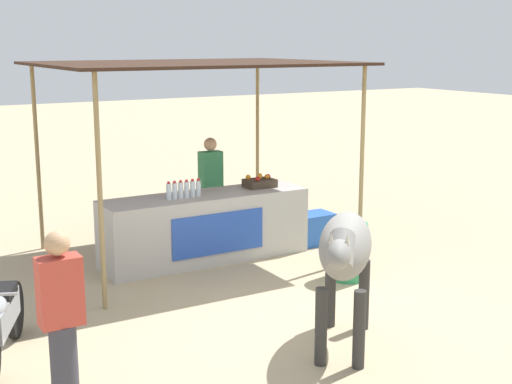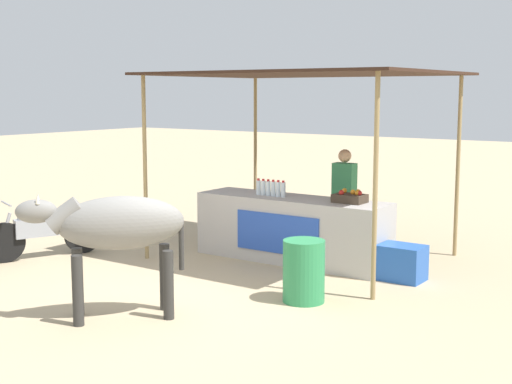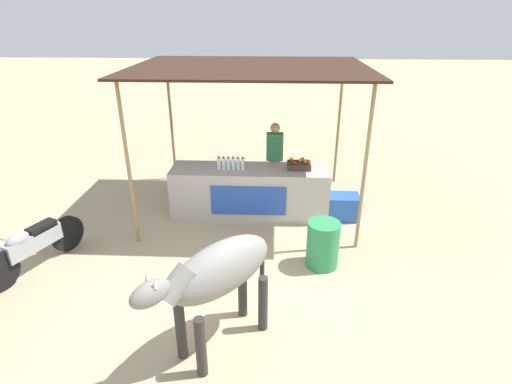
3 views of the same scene
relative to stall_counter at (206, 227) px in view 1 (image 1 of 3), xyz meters
The scene contains 11 objects.
ground_plane 2.25m from the stall_counter, 90.00° to the right, with size 60.00×60.00×0.00m, color tan.
stall_counter is the anchor object (origin of this frame).
stall_awning 2.23m from the stall_counter, 90.00° to the left, with size 4.20×3.20×2.80m.
water_bottle_row 0.69m from the stall_counter, behind, with size 0.52×0.07×0.25m.
fruit_crate 1.09m from the stall_counter, ahead, with size 0.44×0.32×0.18m.
vendor_behind_counter 0.96m from the stall_counter, 57.94° to the left, with size 0.34×0.22×1.65m.
cooler_box 1.83m from the stall_counter, ahead, with size 0.60×0.44×0.48m, color blue.
water_barrel 2.11m from the stall_counter, 53.85° to the right, with size 0.51×0.51×0.76m, color #2D8C51.
cow 3.48m from the stall_counter, 92.48° to the right, with size 1.48×1.61×1.44m.
motorcycle_parked 3.78m from the stall_counter, 147.91° to the right, with size 0.85×1.69×0.90m.
passerby_on_street 4.64m from the stall_counter, 130.59° to the right, with size 0.34×0.22×1.65m.
Camera 1 is at (-4.36, -6.67, 3.08)m, focal length 50.00 mm.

